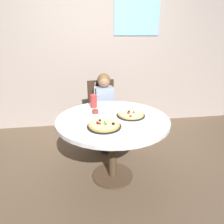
{
  "coord_description": "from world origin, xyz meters",
  "views": [
    {
      "loc": [
        -0.31,
        -2.02,
        1.59
      ],
      "look_at": [
        0.0,
        0.05,
        0.8
      ],
      "focal_mm": 33.13,
      "sensor_mm": 36.0,
      "label": 1
    }
  ],
  "objects": [
    {
      "name": "wall_with_window",
      "position": [
        0.0,
        1.66,
        1.45
      ],
      "size": [
        5.2,
        0.14,
        2.9
      ],
      "color": "#A8998E",
      "rests_on": "ground_plane"
    },
    {
      "name": "soda_cup",
      "position": [
        -0.18,
        0.38,
        0.83
      ],
      "size": [
        0.08,
        0.08,
        0.31
      ],
      "color": "#B73333",
      "rests_on": "dining_table"
    },
    {
      "name": "pizza_veggie",
      "position": [
        -0.12,
        -0.21,
        0.77
      ],
      "size": [
        0.33,
        0.33,
        0.05
      ],
      "color": "black",
      "rests_on": "dining_table"
    },
    {
      "name": "pizza_cheese",
      "position": [
        0.21,
        0.03,
        0.77
      ],
      "size": [
        0.31,
        0.31,
        0.05
      ],
      "color": "black",
      "rests_on": "dining_table"
    },
    {
      "name": "dining_table",
      "position": [
        0.0,
        0.0,
        0.65
      ],
      "size": [
        1.21,
        1.21,
        0.75
      ],
      "color": "white",
      "rests_on": "ground_plane"
    },
    {
      "name": "ground_plane",
      "position": [
        0.0,
        0.0,
        0.0
      ],
      "size": [
        8.0,
        8.0,
        0.0
      ],
      "primitive_type": "plane",
      "color": "brown"
    },
    {
      "name": "sauce_bowl",
      "position": [
        -0.17,
        0.17,
        0.77
      ],
      "size": [
        0.07,
        0.07,
        0.04
      ],
      "primitive_type": "cylinder",
      "color": "brown",
      "rests_on": "dining_table"
    },
    {
      "name": "plate_small",
      "position": [
        0.21,
        0.39,
        0.76
      ],
      "size": [
        0.18,
        0.18,
        0.01
      ],
      "primitive_type": "cylinder",
      "color": "white",
      "rests_on": "dining_table"
    },
    {
      "name": "diner_child",
      "position": [
        0.01,
        0.74,
        0.48
      ],
      "size": [
        0.31,
        0.43,
        1.08
      ],
      "color": "#3F4766",
      "rests_on": "ground_plane"
    },
    {
      "name": "chair_wooden",
      "position": [
        -0.01,
        0.92,
        0.53
      ],
      "size": [
        0.46,
        0.46,
        0.95
      ],
      "color": "#382619",
      "rests_on": "ground_plane"
    }
  ]
}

